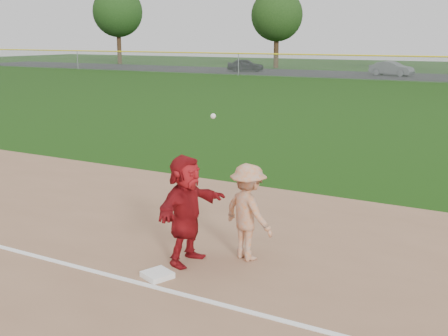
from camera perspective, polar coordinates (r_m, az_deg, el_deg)
The scene contains 9 objects.
ground at distance 8.99m, azimuth -4.75°, elevation -10.03°, with size 160.00×160.00×0.00m, color #163B0B.
foul_line at distance 8.39m, azimuth -7.86°, elevation -11.70°, with size 60.00×0.10×0.01m, color white.
first_base at distance 8.61m, azimuth -6.78°, elevation -10.72°, with size 0.38×0.38×0.09m, color white.
base_runner at distance 8.84m, azimuth -3.88°, elevation -4.22°, with size 1.63×0.52×1.75m, color maroon.
car_left at distance 58.75m, azimuth 2.21°, elevation 10.41°, with size 1.52×3.77×1.29m, color black.
car_mid at distance 54.36m, azimuth 16.66°, elevation 9.66°, with size 1.37×3.94×1.30m, color #585A5F.
first_base_play at distance 9.00m, azimuth 2.46°, elevation -4.49°, with size 1.16×0.92×2.37m.
tree_0 at distance 76.40m, azimuth -10.74°, elevation 15.30°, with size 6.40×6.40×9.81m.
tree_1 at distance 65.53m, azimuth 5.40°, elevation 15.18°, with size 5.80×5.80×8.75m.
Camera 1 is at (4.66, -6.82, 3.55)m, focal length 45.00 mm.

